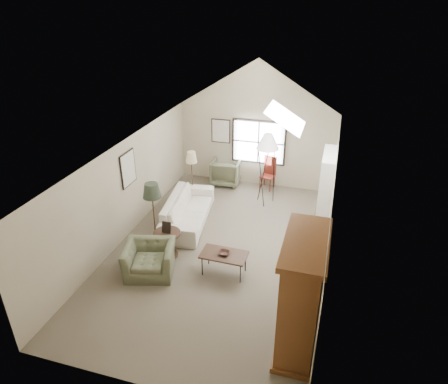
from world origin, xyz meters
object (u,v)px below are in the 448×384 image
(armchair_far, at_px, (226,172))
(coffee_table, at_px, (224,264))
(side_table, at_px, (168,244))
(armchair_near, at_px, (149,259))
(side_chair, at_px, (268,174))
(sofa, at_px, (188,210))
(armoire, at_px, (301,295))

(armchair_far, xyz_separation_m, coffee_table, (1.26, -4.55, -0.16))
(armchair_far, distance_m, side_table, 4.28)
(side_table, bearing_deg, armchair_near, -100.03)
(armchair_far, height_order, side_table, armchair_far)
(side_chair, bearing_deg, sofa, -109.56)
(armchair_near, bearing_deg, side_table, 64.25)
(armchair_far, distance_m, coffee_table, 4.73)
(side_table, relative_size, side_chair, 0.62)
(coffee_table, bearing_deg, armchair_near, -164.69)
(sofa, height_order, side_chair, side_chair)
(armchair_near, bearing_deg, sofa, 73.61)
(armchair_far, bearing_deg, side_chair, 176.88)
(armoire, xyz_separation_m, side_chair, (-1.70, 6.10, -0.57))
(sofa, bearing_deg, side_table, 175.91)
(armoire, relative_size, side_table, 3.38)
(armchair_near, xyz_separation_m, side_chair, (1.73, 4.99, 0.17))
(side_table, xyz_separation_m, side_chair, (1.60, 4.28, 0.20))
(coffee_table, bearing_deg, armoire, -40.45)
(sofa, relative_size, armchair_far, 2.82)
(sofa, bearing_deg, armchair_far, -14.62)
(armchair_near, xyz_separation_m, coffee_table, (1.61, 0.44, -0.09))
(armoire, bearing_deg, side_chair, 105.54)
(sofa, xyz_separation_m, coffee_table, (1.58, -1.88, -0.12))
(armchair_near, relative_size, armchair_far, 1.19)
(armchair_near, bearing_deg, armchair_far, 70.23)
(armchair_far, xyz_separation_m, side_table, (-0.23, -4.28, -0.09))
(sofa, distance_m, coffee_table, 2.46)
(side_table, bearing_deg, armchair_far, 86.97)
(sofa, height_order, armchair_far, armchair_far)
(armchair_far, distance_m, side_chair, 1.38)
(coffee_table, bearing_deg, armchair_far, 105.42)
(sofa, xyz_separation_m, armchair_near, (-0.03, -2.32, -0.02))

